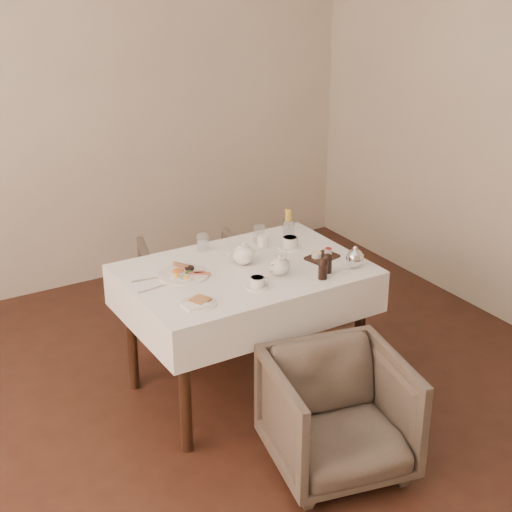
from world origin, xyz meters
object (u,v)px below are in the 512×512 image
object	(u,v)px
table	(245,288)
armchair_near	(338,415)
teapot_centre	(244,253)
breakfast_plate	(183,274)
armchair_far	(193,286)

from	to	relation	value
table	armchair_near	xyz separation A→B (m)	(0.03, -0.83, -0.34)
table	teapot_centre	bearing A→B (deg)	65.38
armchair_near	breakfast_plate	distance (m)	1.09
armchair_far	teapot_centre	xyz separation A→B (m)	(-0.07, -0.78, 0.53)
table	armchair_near	distance (m)	0.90
armchair_near	teapot_centre	bearing A→B (deg)	102.86
armchair_near	breakfast_plate	world-z (taller)	breakfast_plate
armchair_far	breakfast_plate	size ratio (longest dim) A/B	2.36
armchair_near	armchair_far	size ratio (longest dim) A/B	1.02
table	breakfast_plate	distance (m)	0.36
table	breakfast_plate	xyz separation A→B (m)	(-0.32, 0.09, 0.13)
teapot_centre	armchair_far	bearing A→B (deg)	98.21
table	breakfast_plate	bearing A→B (deg)	164.08
armchair_far	table	bearing A→B (deg)	98.80
armchair_far	armchair_near	bearing A→B (deg)	102.99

